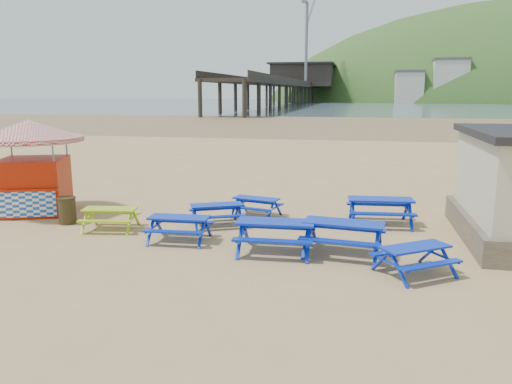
% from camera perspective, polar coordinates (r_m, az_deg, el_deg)
% --- Properties ---
extents(ground, '(400.00, 400.00, 0.00)m').
position_cam_1_polar(ground, '(14.99, -3.50, -4.77)').
color(ground, tan).
rests_on(ground, ground).
extents(wet_sand, '(400.00, 400.00, 0.00)m').
position_cam_1_polar(wet_sand, '(69.12, 8.51, 7.84)').
color(wet_sand, olive).
rests_on(wet_sand, ground).
extents(sea, '(400.00, 400.00, 0.00)m').
position_cam_1_polar(sea, '(183.98, 10.57, 9.94)').
color(sea, '#445561').
rests_on(sea, ground).
extents(picnic_table_blue_a, '(2.03, 1.88, 0.68)m').
position_cam_1_polar(picnic_table_blue_a, '(15.85, -4.51, -2.60)').
color(picnic_table_blue_a, '#0B29B8').
rests_on(picnic_table_blue_a, ground).
extents(picnic_table_blue_b, '(1.80, 1.58, 0.65)m').
position_cam_1_polar(picnic_table_blue_b, '(16.90, 0.00, -1.75)').
color(picnic_table_blue_b, '#0B29B8').
rests_on(picnic_table_blue_b, ground).
extents(picnic_table_blue_c, '(2.16, 1.80, 0.85)m').
position_cam_1_polar(picnic_table_blue_c, '(16.36, 13.99, -2.17)').
color(picnic_table_blue_c, '#0B29B8').
rests_on(picnic_table_blue_c, ground).
extents(picnic_table_blue_d, '(2.08, 1.70, 0.85)m').
position_cam_1_polar(picnic_table_blue_d, '(13.18, 2.24, -5.12)').
color(picnic_table_blue_d, '#0B29B8').
rests_on(picnic_table_blue_d, ground).
extents(picnic_table_blue_e, '(2.24, 1.90, 0.86)m').
position_cam_1_polar(picnic_table_blue_e, '(13.24, 9.94, -5.17)').
color(picnic_table_blue_e, '#0B29B8').
rests_on(picnic_table_blue_e, ground).
extents(picnic_table_blue_f, '(2.09, 2.01, 0.68)m').
position_cam_1_polar(picnic_table_blue_f, '(12.21, 17.68, -7.44)').
color(picnic_table_blue_f, '#0B29B8').
rests_on(picnic_table_blue_f, ground).
extents(picnic_table_yellow, '(1.77, 1.51, 0.67)m').
position_cam_1_polar(picnic_table_yellow, '(15.96, -16.30, -2.97)').
color(picnic_table_yellow, '#AFC819').
rests_on(picnic_table_yellow, ground).
extents(ice_cream_kiosk, '(4.63, 4.63, 3.24)m').
position_cam_1_polar(ice_cream_kiosk, '(18.84, -24.27, 3.91)').
color(ice_cream_kiosk, '#AC1A04').
rests_on(ice_cream_kiosk, ground).
extents(litter_bin, '(0.59, 0.59, 0.86)m').
position_cam_1_polar(litter_bin, '(17.10, -20.78, -1.95)').
color(litter_bin, '#382B14').
rests_on(litter_bin, ground).
extents(pier, '(24.00, 220.00, 39.29)m').
position_cam_1_polar(pier, '(193.35, 5.23, 11.76)').
color(pier, black).
rests_on(pier, ground).
extents(picnic_table_blue_g, '(1.76, 1.44, 0.71)m').
position_cam_1_polar(picnic_table_blue_g, '(14.32, -8.76, -4.18)').
color(picnic_table_blue_g, '#0B29B8').
rests_on(picnic_table_blue_g, ground).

